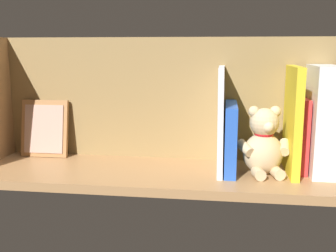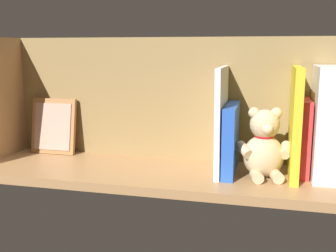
# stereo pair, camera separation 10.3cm
# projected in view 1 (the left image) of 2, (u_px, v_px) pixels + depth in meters

# --- Properties ---
(ground_plane) EXTENTS (1.03, 0.29, 0.02)m
(ground_plane) POSITION_uv_depth(u_px,v_px,m) (168.00, 174.00, 1.05)
(ground_plane) COLOR #A87A4C
(shelf_back_panel) EXTENTS (1.03, 0.02, 0.34)m
(shelf_back_panel) POSITION_uv_depth(u_px,v_px,m) (174.00, 99.00, 1.14)
(shelf_back_panel) COLOR olive
(shelf_back_panel) RESTS_ON ground_plane
(dictionary_thick_white) EXTENTS (0.06, 0.16, 0.27)m
(dictionary_thick_white) POSITION_uv_depth(u_px,v_px,m) (322.00, 120.00, 1.00)
(dictionary_thick_white) COLOR white
(dictionary_thick_white) RESTS_ON ground_plane
(book_1) EXTENTS (0.02, 0.13, 0.19)m
(book_1) POSITION_uv_depth(u_px,v_px,m) (300.00, 134.00, 1.03)
(book_1) COLOR red
(book_1) RESTS_ON ground_plane
(book_2) EXTENTS (0.02, 0.18, 0.27)m
(book_2) POSITION_uv_depth(u_px,v_px,m) (293.00, 120.00, 1.01)
(book_2) COLOR yellow
(book_2) RESTS_ON ground_plane
(teddy_bear) EXTENTS (0.13, 0.12, 0.17)m
(teddy_bear) POSITION_uv_depth(u_px,v_px,m) (264.00, 144.00, 1.00)
(teddy_bear) COLOR #D1B284
(teddy_bear) RESTS_ON ground_plane
(book_3) EXTENTS (0.03, 0.18, 0.17)m
(book_3) POSITION_uv_depth(u_px,v_px,m) (230.00, 137.00, 1.03)
(book_3) COLOR blue
(book_3) RESTS_ON ground_plane
(book_4) EXTENTS (0.02, 0.18, 0.26)m
(book_4) POSITION_uv_depth(u_px,v_px,m) (221.00, 119.00, 1.03)
(book_4) COLOR silver
(book_4) RESTS_ON ground_plane
(picture_frame_leaning) EXTENTS (0.14, 0.04, 0.16)m
(picture_frame_leaning) POSITION_uv_depth(u_px,v_px,m) (45.00, 129.00, 1.17)
(picture_frame_leaning) COLOR #9E6B3D
(picture_frame_leaning) RESTS_ON ground_plane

